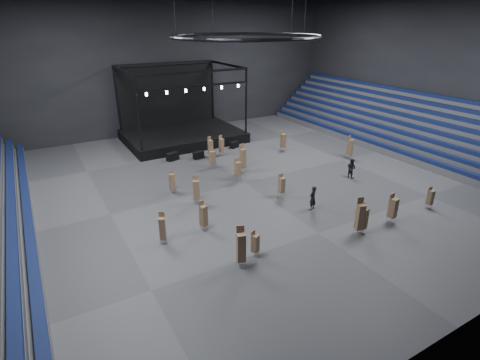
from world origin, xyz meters
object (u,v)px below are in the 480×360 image
chair_stack_14 (162,228)px  chair_stack_16 (243,158)px  chair_stack_0 (221,145)px  man_center (313,198)px  chair_stack_9 (283,140)px  chair_stack_12 (360,216)px  flight_case_right (234,145)px  chair_stack_5 (203,215)px  chair_stack_7 (430,197)px  flight_case_left (173,156)px  crew_member (351,168)px  flight_case_mid (198,155)px  chair_stack_6 (172,181)px  chair_stack_4 (212,157)px  chair_stack_2 (350,147)px  chair_stack_11 (238,169)px  chair_stack_3 (393,207)px  chair_stack_10 (196,189)px  chair_stack_13 (255,243)px  chair_stack_15 (210,147)px  chair_stack_8 (282,185)px  chair_stack_1 (364,218)px  chair_stack_17 (241,247)px

chair_stack_14 → chair_stack_16: (11.44, 8.69, 0.26)m
chair_stack_0 → man_center: size_ratio=1.15×
chair_stack_9 → chair_stack_12: bearing=-124.4°
chair_stack_16 → flight_case_right: bearing=61.3°
flight_case_right → chair_stack_5: bearing=-125.9°
chair_stack_12 → chair_stack_7: bearing=16.9°
flight_case_left → crew_member: size_ratio=0.67×
flight_case_mid → chair_stack_0: 2.84m
chair_stack_14 → chair_stack_0: bearing=74.4°
chair_stack_6 → crew_member: bearing=-25.8°
chair_stack_4 → chair_stack_6: bearing=-145.6°
chair_stack_0 → chair_stack_2: bearing=-44.1°
flight_case_mid → chair_stack_16: 6.38m
chair_stack_11 → chair_stack_14: (-9.92, -7.07, 0.04)m
chair_stack_3 → chair_stack_9: bearing=75.8°
flight_case_right → chair_stack_14: 21.50m
chair_stack_4 → chair_stack_9: chair_stack_9 is taller
flight_case_mid → chair_stack_5: bearing=-112.7°
chair_stack_7 → chair_stack_10: size_ratio=0.74×
flight_case_right → chair_stack_0: chair_stack_0 is taller
chair_stack_16 → man_center: chair_stack_16 is taller
chair_stack_0 → chair_stack_3: size_ratio=1.00×
chair_stack_13 → chair_stack_16: (6.76, 13.13, 0.48)m
chair_stack_5 → man_center: chair_stack_5 is taller
chair_stack_0 → chair_stack_13: 19.93m
chair_stack_5 → chair_stack_12: bearing=-50.1°
flight_case_mid → chair_stack_9: 10.05m
chair_stack_5 → chair_stack_15: 15.73m
chair_stack_2 → chair_stack_5: size_ratio=1.13×
chair_stack_2 → chair_stack_7: size_ratio=1.41×
chair_stack_8 → chair_stack_15: bearing=94.6°
chair_stack_3 → man_center: 6.05m
chair_stack_4 → chair_stack_3: bearing=-66.4°
chair_stack_5 → chair_stack_7: size_ratio=1.25×
chair_stack_6 → chair_stack_1: bearing=-62.2°
chair_stack_7 → chair_stack_17: (-17.30, 0.90, 0.44)m
chair_stack_17 → chair_stack_8: bearing=58.1°
chair_stack_2 → chair_stack_12: size_ratio=0.92×
chair_stack_4 → crew_member: 13.95m
chair_stack_4 → flight_case_left: bearing=125.5°
chair_stack_7 → chair_stack_14: chair_stack_14 is taller
chair_stack_3 → flight_case_mid: bearing=103.4°
chair_stack_17 → man_center: size_ratio=1.38×
chair_stack_6 → chair_stack_16: (7.97, 1.18, 0.37)m
chair_stack_2 → flight_case_right: bearing=110.5°
flight_case_mid → crew_member: bearing=-49.2°
chair_stack_13 → man_center: size_ratio=0.91×
chair_stack_15 → chair_stack_12: bearing=-94.6°
man_center → chair_stack_4: bearing=-93.7°
flight_case_left → chair_stack_0: chair_stack_0 is taller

